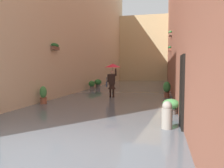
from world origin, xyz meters
name	(u,v)px	position (x,y,z in m)	size (l,w,h in m)	color
ground_plane	(128,91)	(0.00, -13.15, 0.00)	(65.73, 65.73, 0.00)	slate
flood_water	(128,90)	(0.00, -13.15, 0.04)	(7.37, 32.29, 0.07)	slate
building_facade_left	(185,8)	(-4.18, -13.14, 6.25)	(2.04, 30.29, 12.49)	#935642
building_facade_right	(78,18)	(4.18, -13.14, 5.93)	(2.04, 30.29, 11.86)	beige
building_facade_far	(144,49)	(0.00, -27.19, 4.51)	(10.17, 1.80, 9.02)	tan
person_wading	(112,74)	(0.25, -8.71, 1.48)	(1.00, 1.00, 2.14)	black
potted_plant_mid_right	(98,83)	(2.85, -14.32, 0.50)	(0.62, 0.62, 0.84)	#66605B
potted_plant_mid_left	(171,106)	(-3.02, -4.45, 0.37)	(0.63, 0.63, 0.64)	#66605B
potted_plant_near_right	(43,95)	(2.98, -5.52, 0.48)	(0.34, 0.34, 0.93)	#9E563D
potted_plant_far_left	(167,89)	(-2.94, -9.24, 0.57)	(0.44, 0.44, 1.01)	brown
potted_plant_far_right	(92,85)	(2.85, -12.60, 0.47)	(0.51, 0.51, 0.80)	#66605B
mooring_bollard	(167,116)	(-2.84, -2.31, 0.43)	(0.31, 0.31, 0.87)	gray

